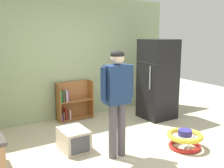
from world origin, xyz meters
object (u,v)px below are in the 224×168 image
object	(u,v)px
refrigerator	(158,79)
baby_walker	(185,139)
standing_person	(117,94)
bookshelf	(72,103)
pet_carrier	(74,140)

from	to	relation	value
refrigerator	baby_walker	distance (m)	1.84
standing_person	refrigerator	bearing A→B (deg)	33.15
refrigerator	bookshelf	distance (m)	1.99
bookshelf	standing_person	size ratio (longest dim) A/B	0.50
standing_person	pet_carrier	xyz separation A→B (m)	(-0.49, 0.58, -0.84)
bookshelf	baby_walker	distance (m)	2.63
bookshelf	refrigerator	bearing A→B (deg)	-27.33
refrigerator	pet_carrier	bearing A→B (deg)	-165.05
baby_walker	standing_person	bearing A→B (deg)	164.24
baby_walker	pet_carrier	distance (m)	1.88
standing_person	pet_carrier	world-z (taller)	standing_person
bookshelf	standing_person	xyz separation A→B (m)	(-0.14, -2.09, 0.63)
refrigerator	pet_carrier	xyz separation A→B (m)	(-2.33, -0.62, -0.71)
pet_carrier	refrigerator	bearing A→B (deg)	14.95
refrigerator	bookshelf	world-z (taller)	refrigerator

